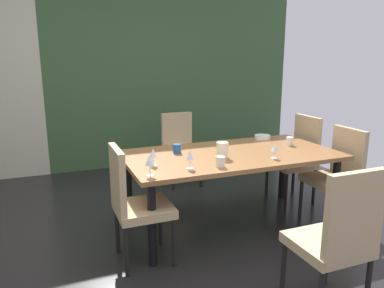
{
  "coord_description": "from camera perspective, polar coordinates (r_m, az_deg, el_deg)",
  "views": [
    {
      "loc": [
        -1.01,
        -2.7,
        1.65
      ],
      "look_at": [
        0.25,
        0.45,
        0.85
      ],
      "focal_mm": 35.0,
      "sensor_mm": 36.0,
      "label": 1
    }
  ],
  "objects": [
    {
      "name": "dining_table",
      "position": [
        3.62,
        5.92,
        -2.45
      ],
      "size": [
        2.03,
        1.06,
        0.75
      ],
      "color": "brown",
      "rests_on": "ground_plane"
    },
    {
      "name": "chair_right_far",
      "position": [
        4.46,
        15.79,
        -1.64
      ],
      "size": [
        0.44,
        0.44,
        0.99
      ],
      "rotation": [
        0.0,
        0.0,
        1.57
      ],
      "color": "tan",
      "rests_on": "ground_plane"
    },
    {
      "name": "chair_left_near",
      "position": [
        3.04,
        -8.91,
        -8.44
      ],
      "size": [
        0.45,
        0.44,
        0.97
      ],
      "rotation": [
        0.0,
        0.0,
        -1.57
      ],
      "color": "tan",
      "rests_on": "ground_plane"
    },
    {
      "name": "chair_right_near",
      "position": [
        3.99,
        21.3,
        -3.92
      ],
      "size": [
        0.44,
        0.44,
        0.96
      ],
      "rotation": [
        0.0,
        0.0,
        1.57
      ],
      "color": "tan",
      "rests_on": "ground_plane"
    },
    {
      "name": "wine_glass_east",
      "position": [
        2.89,
        -6.46,
        -2.54
      ],
      "size": [
        0.07,
        0.07,
        0.17
      ],
      "color": "silver",
      "rests_on": "dining_table"
    },
    {
      "name": "cup_front",
      "position": [
        3.58,
        -2.31,
        -0.69
      ],
      "size": [
        0.08,
        0.08,
        0.08
      ],
      "primitive_type": "cylinder",
      "color": "#1B5096",
      "rests_on": "dining_table"
    },
    {
      "name": "serving_bowl_center",
      "position": [
        4.26,
        10.69,
        1.08
      ],
      "size": [
        0.17,
        0.17,
        0.04
      ],
      "primitive_type": "cylinder",
      "color": "white",
      "rests_on": "dining_table"
    },
    {
      "name": "wine_glass_north",
      "position": [
        3.16,
        -5.95,
        -1.47
      ],
      "size": [
        0.06,
        0.06,
        0.15
      ],
      "color": "silver",
      "rests_on": "dining_table"
    },
    {
      "name": "garden_window_panel",
      "position": [
        5.88,
        -2.47,
        11.26
      ],
      "size": [
        3.87,
        0.1,
        2.88
      ],
      "primitive_type": "cube",
      "color": "#375733",
      "rests_on": "ground_plane"
    },
    {
      "name": "pitcher_west",
      "position": [
        3.41,
        4.65,
        -0.89
      ],
      "size": [
        0.12,
        0.11,
        0.15
      ],
      "color": "beige",
      "rests_on": "dining_table"
    },
    {
      "name": "chair_head_far",
      "position": [
        4.91,
        -1.85,
        -0.05
      ],
      "size": [
        0.44,
        0.45,
        0.92
      ],
      "rotation": [
        0.0,
        0.0,
        3.14
      ],
      "color": "tan",
      "rests_on": "ground_plane"
    },
    {
      "name": "wine_glass_right",
      "position": [
        3.45,
        12.44,
        -0.66
      ],
      "size": [
        0.06,
        0.06,
        0.13
      ],
      "color": "silver",
      "rests_on": "dining_table"
    },
    {
      "name": "cup_rear",
      "position": [
        3.14,
        4.36,
        -2.68
      ],
      "size": [
        0.08,
        0.08,
        0.09
      ],
      "primitive_type": "cylinder",
      "color": "silver",
      "rests_on": "dining_table"
    },
    {
      "name": "wine_glass_south",
      "position": [
        3.06,
        -0.33,
        -1.83
      ],
      "size": [
        0.07,
        0.07,
        0.15
      ],
      "color": "silver",
      "rests_on": "dining_table"
    },
    {
      "name": "cup_near_window",
      "position": [
        4.01,
        14.67,
        0.42
      ],
      "size": [
        0.07,
        0.07,
        0.09
      ],
      "primitive_type": "cylinder",
      "color": "white",
      "rests_on": "dining_table"
    },
    {
      "name": "chair_head_near",
      "position": [
        2.59,
        21.29,
        -12.95
      ],
      "size": [
        0.44,
        0.44,
        1.01
      ],
      "color": "tan",
      "rests_on": "ground_plane"
    },
    {
      "name": "ground_plane",
      "position": [
        3.33,
        -1.14,
        -16.69
      ],
      "size": [
        5.74,
        5.79,
        0.02
      ],
      "primitive_type": "cube",
      "color": "black"
    }
  ]
}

